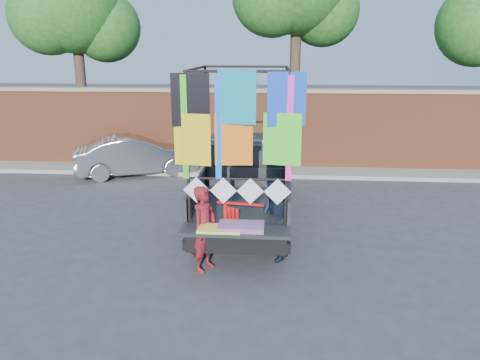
# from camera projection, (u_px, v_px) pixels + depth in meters

# --- Properties ---
(ground) EXTENTS (90.00, 90.00, 0.00)m
(ground) POSITION_uv_depth(u_px,v_px,m) (251.00, 258.00, 8.86)
(ground) COLOR #38383A
(ground) RESTS_ON ground
(brick_wall) EXTENTS (30.00, 0.45, 2.61)m
(brick_wall) POSITION_uv_depth(u_px,v_px,m) (263.00, 128.00, 15.22)
(brick_wall) COLOR #9B4C2D
(brick_wall) RESTS_ON ground
(curb) EXTENTS (30.00, 1.20, 0.12)m
(curb) POSITION_uv_depth(u_px,v_px,m) (262.00, 171.00, 14.89)
(curb) COLOR gray
(curb) RESTS_ON ground
(tree_left) EXTENTS (4.20, 3.30, 7.05)m
(tree_left) POSITION_uv_depth(u_px,v_px,m) (74.00, 9.00, 15.77)
(tree_left) COLOR #38281C
(tree_left) RESTS_ON ground
(pickup_truck) EXTENTS (2.21, 5.55, 3.49)m
(pickup_truck) POSITION_uv_depth(u_px,v_px,m) (247.00, 180.00, 10.93)
(pickup_truck) COLOR black
(pickup_truck) RESTS_ON ground
(sedan) EXTENTS (3.93, 2.66, 1.23)m
(sedan) POSITION_uv_depth(u_px,v_px,m) (136.00, 156.00, 14.59)
(sedan) COLOR #AAACB1
(sedan) RESTS_ON ground
(woman) EXTENTS (0.58, 0.67, 1.55)m
(woman) POSITION_uv_depth(u_px,v_px,m) (204.00, 229.00, 8.22)
(woman) COLOR maroon
(woman) RESTS_ON ground
(man) EXTENTS (0.83, 0.93, 1.58)m
(man) POSITION_uv_depth(u_px,v_px,m) (275.00, 219.00, 8.63)
(man) COLOR black
(man) RESTS_ON ground
(streamer_bundle) EXTENTS (0.85, 0.17, 0.60)m
(streamer_bundle) POSITION_uv_depth(u_px,v_px,m) (235.00, 213.00, 8.36)
(streamer_bundle) COLOR red
(streamer_bundle) RESTS_ON ground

